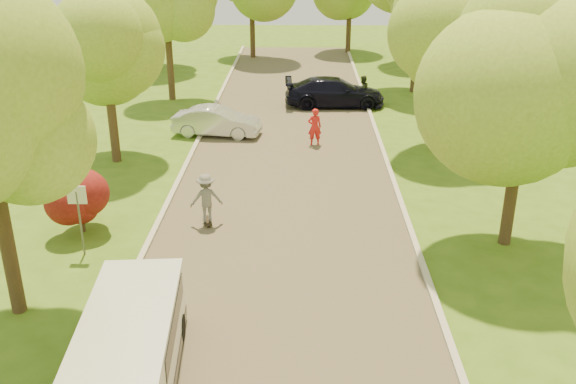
# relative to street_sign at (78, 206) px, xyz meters

# --- Properties ---
(ground) EXTENTS (100.00, 100.00, 0.00)m
(ground) POSITION_rel_street_sign_xyz_m (5.80, -4.00, -1.56)
(ground) COLOR #3C6016
(ground) RESTS_ON ground
(road) EXTENTS (8.00, 60.00, 0.01)m
(road) POSITION_rel_street_sign_xyz_m (5.80, 4.00, -1.56)
(road) COLOR #4C4438
(road) RESTS_ON ground
(curb_left) EXTENTS (0.18, 60.00, 0.12)m
(curb_left) POSITION_rel_street_sign_xyz_m (1.75, 4.00, -1.50)
(curb_left) COLOR #B2AD9E
(curb_left) RESTS_ON ground
(curb_right) EXTENTS (0.18, 60.00, 0.12)m
(curb_right) POSITION_rel_street_sign_xyz_m (9.85, 4.00, -1.50)
(curb_right) COLOR #B2AD9E
(curb_right) RESTS_ON ground
(street_sign) EXTENTS (0.55, 0.06, 2.17)m
(street_sign) POSITION_rel_street_sign_xyz_m (0.00, 0.00, 0.00)
(street_sign) COLOR #59595E
(street_sign) RESTS_ON ground
(red_shrub) EXTENTS (1.70, 1.70, 1.95)m
(red_shrub) POSITION_rel_street_sign_xyz_m (-0.50, 1.50, -0.47)
(red_shrub) COLOR #382619
(red_shrub) RESTS_ON ground
(tree_l_midb) EXTENTS (4.30, 4.20, 6.62)m
(tree_l_midb) POSITION_rel_street_sign_xyz_m (-1.01, 8.00, 3.02)
(tree_l_midb) COLOR #382619
(tree_l_midb) RESTS_ON ground
(tree_r_mida) EXTENTS (5.13, 5.00, 7.95)m
(tree_r_mida) POSITION_rel_street_sign_xyz_m (12.82, 1.00, 3.97)
(tree_r_mida) COLOR #382619
(tree_r_mida) RESTS_ON ground
(tree_r_midb) EXTENTS (4.51, 4.40, 7.01)m
(tree_r_midb) POSITION_rel_street_sign_xyz_m (12.40, 10.00, 3.32)
(tree_r_midb) COLOR #382619
(tree_r_midb) RESTS_ON ground
(minivan) EXTENTS (2.21, 4.80, 1.74)m
(minivan) POSITION_rel_street_sign_xyz_m (2.88, -5.66, -0.65)
(minivan) COLOR white
(minivan) RESTS_ON ground
(silver_sedan) EXTENTS (4.13, 1.92, 1.31)m
(silver_sedan) POSITION_rel_street_sign_xyz_m (2.50, 11.52, -0.91)
(silver_sedan) COLOR silver
(silver_sedan) RESTS_ON ground
(dark_sedan) EXTENTS (5.31, 2.31, 1.52)m
(dark_sedan) POSITION_rel_street_sign_xyz_m (8.10, 16.73, -0.80)
(dark_sedan) COLOR black
(dark_sedan) RESTS_ON ground
(longboard) EXTENTS (0.43, 0.86, 0.10)m
(longboard) POSITION_rel_street_sign_xyz_m (3.34, 2.15, -1.47)
(longboard) COLOR black
(longboard) RESTS_ON ground
(skateboarder) EXTENTS (1.15, 0.83, 1.61)m
(skateboarder) POSITION_rel_street_sign_xyz_m (3.34, 2.15, -0.66)
(skateboarder) COLOR slate
(skateboarder) RESTS_ON longboard
(person_striped) EXTENTS (0.66, 0.48, 1.65)m
(person_striped) POSITION_rel_street_sign_xyz_m (6.94, 10.22, -0.74)
(person_striped) COLOR red
(person_striped) RESTS_ON ground
(person_olive) EXTENTS (0.98, 0.96, 1.60)m
(person_olive) POSITION_rel_street_sign_xyz_m (9.60, 16.92, -0.77)
(person_olive) COLOR #272E1C
(person_olive) RESTS_ON ground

